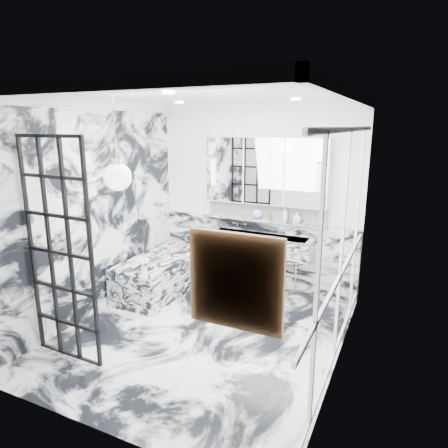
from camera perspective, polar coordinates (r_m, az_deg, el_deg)
The scene contains 25 objects.
floor at distance 5.10m, azimuth -3.05°, elevation -15.24°, with size 3.60×3.60×0.00m, color silver.
ceiling at distance 4.47m, azimuth -3.53°, elevation 17.95°, with size 3.60×3.60×0.00m, color white.
wall_back at distance 6.19m, azimuth 4.70°, elevation 3.79°, with size 3.60×3.60×0.00m, color white.
wall_front at distance 3.19m, azimuth -18.94°, elevation -6.73°, with size 3.60×3.60×0.00m, color white.
wall_left at distance 5.52m, azimuth -18.06°, elevation 1.89°, with size 3.60×3.60×0.00m, color white.
wall_right at distance 4.10m, azimuth 16.84°, elevation -2.05°, with size 3.60×3.60×0.00m, color white.
marble_clad_back at distance 6.38m, azimuth 4.46°, elevation -4.00°, with size 3.18×0.05×1.05m, color silver.
marble_clad_left at distance 5.52m, azimuth -17.90°, elevation 1.27°, with size 0.02×3.56×2.68m, color silver.
panel_molding at distance 4.13m, azimuth 16.47°, elevation -3.36°, with size 0.03×3.40×2.30m, color white.
soap_bottle_a at distance 6.00m, azimuth 8.73°, elevation 1.37°, with size 0.08×0.08×0.22m, color #8C5919.
soap_bottle_b at distance 5.96m, azimuth 10.28°, elevation 0.94°, with size 0.07×0.07×0.16m, color #4C4C51.
soap_bottle_c at distance 5.96m, azimuth 10.44°, elevation 0.92°, with size 0.12×0.12×0.16m, color silver.
face_pot at distance 6.14m, azimuth 4.80°, elevation 1.46°, with size 0.14×0.14×0.14m, color white.
amber_bottle at distance 6.08m, azimuth 6.47°, elevation 1.07°, with size 0.04×0.04×0.10m, color #8C5919.
flower_vase at distance 5.42m, azimuth -11.34°, elevation -6.61°, with size 0.08×0.08×0.12m, color silver.
crittall_door at distance 4.50m, azimuth -22.39°, elevation -3.84°, with size 0.88×0.04×2.39m, color black, non-canonical shape.
artwork at distance 2.53m, azimuth 1.67°, elevation -8.20°, with size 0.53×0.05×0.53m, color #B47012.
pendant_light at distance 3.77m, azimuth -14.95°, elevation 6.50°, with size 0.25×0.25×0.25m, color white.
trough_sink at distance 6.08m, azimuth 5.08°, elevation -2.92°, with size 1.60×0.45×0.30m, color silver.
ledge at distance 6.14m, azimuth 5.68°, elevation 0.53°, with size 1.90×0.14×0.04m, color silver.
subway_tile at distance 6.16m, azimuth 5.91°, elevation 1.87°, with size 1.90×0.03×0.23m, color white.
mirror_cabinet at distance 6.01m, azimuth 5.87°, elevation 7.51°, with size 1.90×0.16×1.00m, color white.
sconce_left at distance 6.25m, azimuth -1.59°, elevation 7.45°, with size 0.07×0.07×0.40m, color white.
sconce_right at distance 5.71m, azimuth 13.37°, elevation 6.46°, with size 0.07×0.07×0.40m, color white.
bathtub at distance 6.24m, azimuth -8.75°, elevation -6.98°, with size 0.75×1.65×0.55m, color silver.
Camera 1 is at (2.13, -3.91, 2.49)m, focal length 32.00 mm.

